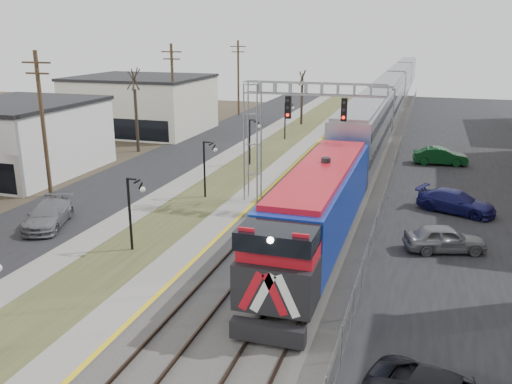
% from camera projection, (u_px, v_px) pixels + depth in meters
% --- Properties ---
extents(street_west, '(7.00, 120.00, 0.04)m').
position_uv_depth(street_west, '(156.00, 166.00, 46.48)').
color(street_west, black).
rests_on(street_west, ground).
extents(sidewalk, '(2.00, 120.00, 0.08)m').
position_uv_depth(sidewalk, '(204.00, 170.00, 45.17)').
color(sidewalk, gray).
rests_on(sidewalk, ground).
extents(grass_median, '(4.00, 120.00, 0.06)m').
position_uv_depth(grass_median, '(238.00, 173.00, 44.30)').
color(grass_median, '#3E4524').
rests_on(grass_median, ground).
extents(platform, '(2.00, 120.00, 0.24)m').
position_uv_depth(platform, '(274.00, 175.00, 43.41)').
color(platform, gray).
rests_on(platform, ground).
extents(ballast_bed, '(8.00, 120.00, 0.20)m').
position_uv_depth(ballast_bed, '(336.00, 180.00, 41.97)').
color(ballast_bed, '#595651').
rests_on(ballast_bed, ground).
extents(parking_lot, '(16.00, 120.00, 0.04)m').
position_uv_depth(parking_lot, '(503.00, 195.00, 38.52)').
color(parking_lot, black).
rests_on(parking_lot, ground).
extents(platform_edge, '(0.24, 120.00, 0.01)m').
position_uv_depth(platform_edge, '(284.00, 174.00, 43.12)').
color(platform_edge, gold).
rests_on(platform_edge, platform).
extents(track_near, '(1.58, 120.00, 0.15)m').
position_uv_depth(track_near, '(310.00, 176.00, 42.50)').
color(track_near, '#2D2119').
rests_on(track_near, ballast_bed).
extents(track_far, '(1.58, 120.00, 0.15)m').
position_uv_depth(track_far, '(355.00, 179.00, 41.48)').
color(track_far, '#2D2119').
rests_on(track_far, ballast_bed).
extents(train, '(3.00, 108.65, 5.33)m').
position_uv_depth(train, '(389.00, 97.00, 70.05)').
color(train, '#122D97').
rests_on(train, ground).
extents(signal_gantry, '(9.00, 1.07, 8.15)m').
position_uv_depth(signal_gantry, '(278.00, 122.00, 34.80)').
color(signal_gantry, gray).
rests_on(signal_gantry, ground).
extents(lampposts, '(0.14, 62.14, 4.00)m').
position_uv_depth(lampposts, '(133.00, 213.00, 28.47)').
color(lampposts, black).
rests_on(lampposts, ground).
extents(utility_poles, '(0.28, 80.28, 10.00)m').
position_uv_depth(utility_poles, '(43.00, 126.00, 36.79)').
color(utility_poles, '#4C3823').
rests_on(utility_poles, ground).
extents(fence, '(0.04, 120.00, 1.60)m').
position_uv_depth(fence, '(392.00, 175.00, 40.55)').
color(fence, gray).
rests_on(fence, ground).
extents(bare_trees, '(12.30, 42.30, 5.95)m').
position_uv_depth(bare_trees, '(163.00, 127.00, 49.62)').
color(bare_trees, '#382D23').
rests_on(bare_trees, ground).
extents(car_lot_d, '(5.27, 3.61, 1.42)m').
position_uv_depth(car_lot_d, '(456.00, 202.00, 34.50)').
color(car_lot_d, '#171853').
rests_on(car_lot_d, ground).
extents(car_lot_e, '(4.49, 2.81, 1.42)m').
position_uv_depth(car_lot_e, '(445.00, 239.00, 28.41)').
color(car_lot_e, slate).
rests_on(car_lot_e, ground).
extents(car_lot_f, '(4.67, 2.00, 1.50)m').
position_uv_depth(car_lot_f, '(440.00, 157.00, 46.89)').
color(car_lot_f, '#0B3716').
rests_on(car_lot_f, ground).
extents(car_street_b, '(3.50, 5.23, 1.41)m').
position_uv_depth(car_street_b, '(48.00, 215.00, 32.07)').
color(car_street_b, slate).
rests_on(car_street_b, ground).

